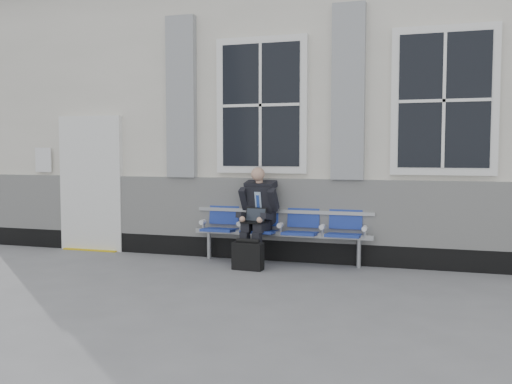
% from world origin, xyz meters
% --- Properties ---
extents(ground, '(70.00, 70.00, 0.00)m').
position_xyz_m(ground, '(0.00, 0.00, 0.00)').
color(ground, slate).
rests_on(ground, ground).
extents(station_building, '(14.40, 4.40, 4.49)m').
position_xyz_m(station_building, '(-0.02, 3.47, 2.22)').
color(station_building, silver).
rests_on(station_building, ground).
extents(bench, '(2.60, 0.47, 0.91)m').
position_xyz_m(bench, '(-1.81, 1.32, 0.55)').
color(bench, '#9EA0A3').
rests_on(bench, ground).
extents(businessman, '(0.55, 0.74, 1.37)m').
position_xyz_m(businessman, '(-2.12, 1.19, 0.74)').
color(businessman, black).
rests_on(businessman, ground).
extents(briefcase, '(0.42, 0.20, 0.42)m').
position_xyz_m(briefcase, '(-2.12, 0.73, 0.19)').
color(briefcase, black).
rests_on(briefcase, ground).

